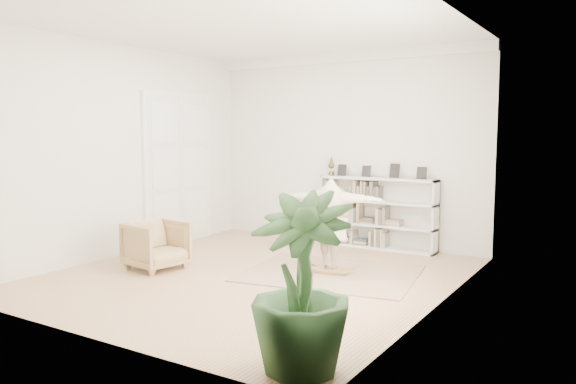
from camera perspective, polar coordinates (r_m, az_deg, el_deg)
The scene contains 9 objects.
floor at distance 8.44m, azimuth -3.36°, elevation -8.43°, with size 6.00×6.00×0.00m, color #976F4E.
room_shell at distance 10.80m, azimuth 5.82°, elevation 13.46°, with size 6.00×6.00×6.00m.
doors at distance 10.92m, azimuth -11.07°, elevation 2.20°, with size 0.09×1.78×2.92m.
bookshelf at distance 10.39m, azimuth 9.04°, elevation -2.19°, with size 2.20×0.35×1.64m.
armchair at distance 8.98m, azimuth -13.22°, elevation -5.27°, with size 0.79×0.82×0.74m, color tan.
rug at distance 8.52m, azimuth 4.34°, elevation -8.23°, with size 2.50×2.00×0.02m, color tan.
rocker_board at distance 8.51m, azimuth 4.34°, elevation -7.86°, with size 0.54×0.37×0.11m.
person at distance 8.36m, azimuth 4.38°, elevation -2.95°, with size 1.67×0.45×1.36m, color tan.
houseplant at distance 4.95m, azimuth 1.33°, elevation -9.26°, with size 0.89×0.89×1.60m, color #30572B.
Camera 1 is at (4.73, -6.66, 2.10)m, focal length 35.00 mm.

